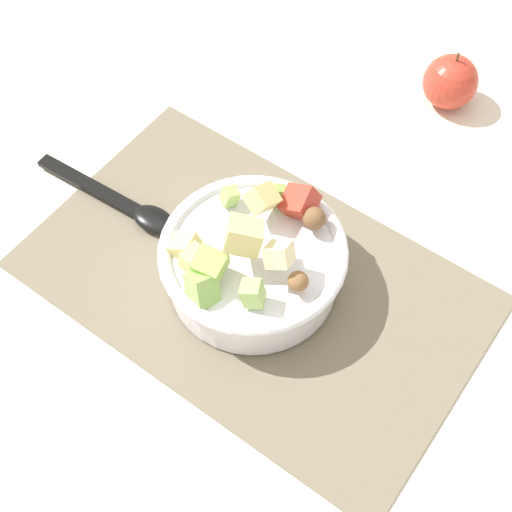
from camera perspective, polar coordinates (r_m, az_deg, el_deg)
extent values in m
plane|color=silver|center=(0.86, -0.22, -2.04)|extent=(2.40, 2.40, 0.00)
cube|color=#756B56|center=(0.86, -0.22, -1.94)|extent=(0.52, 0.32, 0.01)
cylinder|color=white|center=(0.83, 0.00, -0.68)|extent=(0.19, 0.19, 0.06)
torus|color=white|center=(0.80, 0.00, 0.47)|extent=(0.21, 0.21, 0.02)
cube|color=#E5D684|center=(0.80, -5.50, 0.70)|extent=(0.04, 0.03, 0.03)
cube|color=#E5D684|center=(0.80, 0.51, 4.50)|extent=(0.04, 0.04, 0.04)
cube|color=beige|center=(0.75, 1.81, 0.12)|extent=(0.04, 0.04, 0.04)
cube|color=#E5D684|center=(0.78, -4.65, -0.38)|extent=(0.03, 0.03, 0.03)
cube|color=#BC3828|center=(0.82, 3.41, 4.21)|extent=(0.05, 0.04, 0.05)
cube|color=#9EC656|center=(0.77, -3.59, -0.62)|extent=(0.04, 0.04, 0.03)
cube|color=#A3CC6B|center=(0.83, -2.05, 4.64)|extent=(0.02, 0.03, 0.03)
cube|color=#8CB74C|center=(0.83, 1.65, 4.86)|extent=(0.03, 0.03, 0.03)
cube|color=#E5D684|center=(0.75, -0.69, 1.43)|extent=(0.05, 0.05, 0.04)
cube|color=#A3CC6B|center=(0.75, -0.26, -2.91)|extent=(0.03, 0.03, 0.03)
sphere|color=brown|center=(0.81, 4.53, 2.93)|extent=(0.04, 0.04, 0.04)
cube|color=#93C160|center=(0.77, -4.19, -2.51)|extent=(0.04, 0.04, 0.05)
sphere|color=brown|center=(0.76, 3.28, -1.97)|extent=(0.03, 0.03, 0.03)
ellipsoid|color=black|center=(0.90, -7.96, 2.84)|extent=(0.06, 0.04, 0.01)
cube|color=black|center=(0.95, -12.68, 5.29)|extent=(0.16, 0.03, 0.01)
sphere|color=#BC3828|center=(1.05, 14.84, 12.93)|extent=(0.07, 0.07, 0.07)
cylinder|color=brown|center=(1.02, 15.38, 14.66)|extent=(0.00, 0.00, 0.01)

